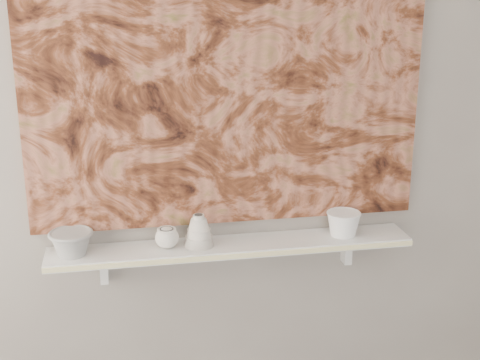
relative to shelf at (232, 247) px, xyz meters
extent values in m
plane|color=gray|center=(0.00, 0.09, 0.44)|extent=(3.60, 0.00, 3.60)
cube|color=silver|center=(0.00, 0.00, 0.00)|extent=(1.40, 0.18, 0.03)
cube|color=beige|center=(0.00, -0.09, 0.00)|extent=(1.40, 0.01, 0.02)
cube|color=silver|center=(-0.49, 0.06, -0.07)|extent=(0.03, 0.06, 0.12)
cube|color=silver|center=(0.49, 0.06, -0.07)|extent=(0.03, 0.06, 0.12)
cube|color=brown|center=(0.00, 0.08, 0.62)|extent=(1.50, 0.02, 1.10)
cube|color=black|center=(0.45, 0.07, 0.32)|extent=(0.09, 0.00, 0.08)
camera|label=1|loc=(-0.40, -2.34, 1.01)|focal=50.00mm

